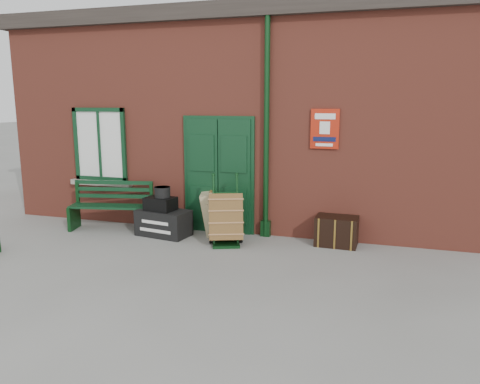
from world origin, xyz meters
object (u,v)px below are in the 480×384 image
at_px(bench, 112,205).
at_px(houdini_trunk, 164,223).
at_px(porter_trolley, 226,218).
at_px(dark_trunk, 337,231).

relative_size(bench, houdini_trunk, 1.70).
bearing_deg(bench, porter_trolley, -17.91).
relative_size(houdini_trunk, porter_trolley, 0.80).
bearing_deg(houdini_trunk, bench, -176.36).
xyz_separation_m(houdini_trunk, dark_trunk, (3.22, 0.34, 0.02)).
distance_m(houdini_trunk, porter_trolley, 1.34).
bearing_deg(houdini_trunk, porter_trolley, 2.79).
relative_size(bench, porter_trolley, 1.36).
bearing_deg(bench, houdini_trunk, -17.47).
height_order(porter_trolley, dark_trunk, porter_trolley).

